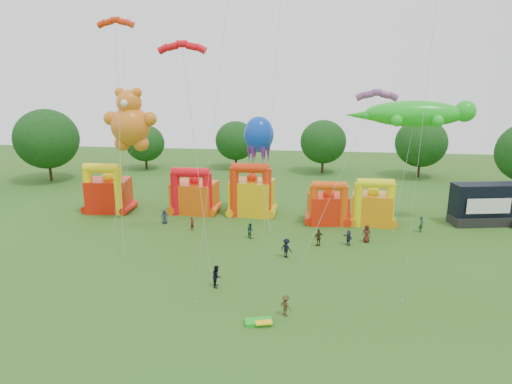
# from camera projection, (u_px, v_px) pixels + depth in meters

# --- Properties ---
(ground) EXTENTS (160.00, 160.00, 0.00)m
(ground) POSITION_uv_depth(u_px,v_px,m) (216.00, 340.00, 30.98)
(ground) COLOR #365718
(ground) RESTS_ON ground
(tree_ring) EXTENTS (124.00, 126.11, 12.07)m
(tree_ring) POSITION_uv_depth(u_px,v_px,m) (199.00, 250.00, 30.14)
(tree_ring) COLOR #352314
(tree_ring) RESTS_ON ground
(bouncy_castle_0) EXTENTS (5.70, 4.81, 6.62)m
(bouncy_castle_0) POSITION_uv_depth(u_px,v_px,m) (108.00, 193.00, 59.53)
(bouncy_castle_0) COLOR red
(bouncy_castle_0) RESTS_ON ground
(bouncy_castle_1) EXTENTS (5.88, 4.96, 6.18)m
(bouncy_castle_1) POSITION_uv_depth(u_px,v_px,m) (194.00, 195.00, 59.12)
(bouncy_castle_1) COLOR #E4550C
(bouncy_castle_1) RESTS_ON ground
(bouncy_castle_2) EXTENTS (5.70, 4.78, 6.91)m
(bouncy_castle_2) POSITION_uv_depth(u_px,v_px,m) (252.00, 194.00, 58.19)
(bouncy_castle_2) COLOR #EBB10C
(bouncy_castle_2) RESTS_ON ground
(bouncy_castle_3) EXTENTS (5.05, 4.31, 5.40)m
(bouncy_castle_3) POSITION_uv_depth(u_px,v_px,m) (328.00, 206.00, 54.89)
(bouncy_castle_3) COLOR red
(bouncy_castle_3) RESTS_ON ground
(bouncy_castle_4) EXTENTS (5.16, 4.35, 5.83)m
(bouncy_castle_4) POSITION_uv_depth(u_px,v_px,m) (373.00, 206.00, 54.49)
(bouncy_castle_4) COLOR orange
(bouncy_castle_4) RESTS_ON ground
(stage_trailer) EXTENTS (8.07, 4.30, 4.98)m
(stage_trailer) POSITION_uv_depth(u_px,v_px,m) (484.00, 205.00, 54.44)
(stage_trailer) COLOR black
(stage_trailer) RESTS_ON ground
(teddy_bear_kite) EXTENTS (6.40, 6.41, 16.14)m
(teddy_bear_kite) POSITION_uv_depth(u_px,v_px,m) (128.00, 142.00, 53.33)
(teddy_bear_kite) COLOR orange
(teddy_bear_kite) RESTS_ON ground
(gecko_kite) EXTENTS (14.75, 7.03, 14.74)m
(gecko_kite) POSITION_uv_depth(u_px,v_px,m) (409.00, 143.00, 52.49)
(gecko_kite) COLOR green
(gecko_kite) RESTS_ON ground
(octopus_kite) EXTENTS (4.25, 9.54, 12.54)m
(octopus_kite) POSITION_uv_depth(u_px,v_px,m) (262.00, 173.00, 55.67)
(octopus_kite) COLOR #0C3ABF
(octopus_kite) RESTS_ON ground
(parafoil_kites) EXTENTS (32.74, 14.69, 24.37)m
(parafoil_kites) POSITION_uv_depth(u_px,v_px,m) (212.00, 151.00, 45.58)
(parafoil_kites) COLOR red
(parafoil_kites) RESTS_ON ground
(diamond_kites) EXTENTS (29.59, 15.37, 39.56)m
(diamond_kites) POSITION_uv_depth(u_px,v_px,m) (253.00, 92.00, 39.32)
(diamond_kites) COLOR red
(diamond_kites) RESTS_ON ground
(folded_kite_bundle) EXTENTS (2.19, 1.50, 0.31)m
(folded_kite_bundle) POSITION_uv_depth(u_px,v_px,m) (259.00, 322.00, 32.97)
(folded_kite_bundle) COLOR green
(folded_kite_bundle) RESTS_ON ground
(spectator_0) EXTENTS (0.92, 0.71, 1.68)m
(spectator_0) POSITION_uv_depth(u_px,v_px,m) (164.00, 217.00, 54.89)
(spectator_0) COLOR #25293D
(spectator_0) RESTS_ON ground
(spectator_1) EXTENTS (0.58, 0.69, 1.62)m
(spectator_1) POSITION_uv_depth(u_px,v_px,m) (192.00, 224.00, 52.48)
(spectator_1) COLOR #521917
(spectator_1) RESTS_ON ground
(spectator_2) EXTENTS (1.05, 1.05, 1.72)m
(spectator_2) POSITION_uv_depth(u_px,v_px,m) (250.00, 230.00, 50.09)
(spectator_2) COLOR #1C4631
(spectator_2) RESTS_ON ground
(spectator_3) EXTENTS (1.44, 1.29, 1.94)m
(spectator_3) POSITION_uv_depth(u_px,v_px,m) (286.00, 248.00, 44.71)
(spectator_3) COLOR black
(spectator_3) RESTS_ON ground
(spectator_4) EXTENTS (1.17, 0.97, 1.88)m
(spectator_4) POSITION_uv_depth(u_px,v_px,m) (319.00, 238.00, 47.68)
(spectator_4) COLOR #382C16
(spectator_4) RESTS_ON ground
(spectator_5) EXTENTS (1.16, 1.56, 1.64)m
(spectator_5) POSITION_uv_depth(u_px,v_px,m) (348.00, 238.00, 47.97)
(spectator_5) COLOR #2E2B49
(spectator_5) RESTS_ON ground
(spectator_6) EXTENTS (1.12, 0.94, 1.96)m
(spectator_6) POSITION_uv_depth(u_px,v_px,m) (367.00, 234.00, 48.76)
(spectator_6) COLOR #4E1D16
(spectator_6) RESTS_ON ground
(spectator_7) EXTENTS (0.73, 0.82, 1.87)m
(spectator_7) POSITION_uv_depth(u_px,v_px,m) (421.00, 224.00, 51.91)
(spectator_7) COLOR #1B4530
(spectator_7) RESTS_ON ground
(spectator_8) EXTENTS (0.79, 0.98, 1.91)m
(spectator_8) POSITION_uv_depth(u_px,v_px,m) (217.00, 276.00, 38.56)
(spectator_8) COLOR black
(spectator_8) RESTS_ON ground
(spectator_9) EXTENTS (1.19, 1.15, 1.63)m
(spectator_9) POSITION_uv_depth(u_px,v_px,m) (286.00, 305.00, 33.93)
(spectator_9) COLOR #48321C
(spectator_9) RESTS_ON ground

